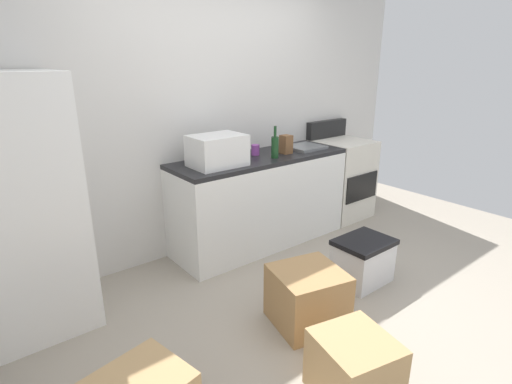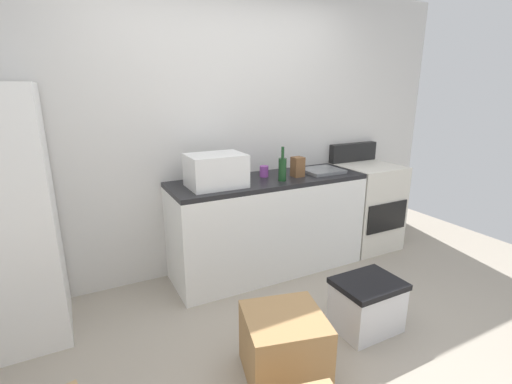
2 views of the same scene
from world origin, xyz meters
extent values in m
plane|color=#9E9384|center=(0.00, 0.00, 0.00)|extent=(6.00, 6.00, 0.00)
cube|color=silver|center=(0.00, 1.55, 1.30)|extent=(5.00, 0.10, 2.60)
cube|color=white|center=(0.30, 1.20, 0.43)|extent=(1.80, 0.60, 0.86)
cube|color=black|center=(0.30, 1.20, 0.88)|extent=(1.80, 0.60, 0.04)
cube|color=white|center=(-1.75, 1.15, 0.86)|extent=(0.68, 0.66, 1.72)
cube|color=silver|center=(1.52, 1.20, 0.45)|extent=(0.60, 0.60, 0.90)
cube|color=black|center=(1.52, 0.90, 0.42)|extent=(0.52, 0.02, 0.30)
cube|color=black|center=(1.52, 1.46, 1.00)|extent=(0.60, 0.08, 0.20)
cube|color=white|center=(-0.22, 1.15, 1.04)|extent=(0.46, 0.34, 0.27)
cube|color=slate|center=(0.88, 1.17, 0.92)|extent=(0.36, 0.32, 0.03)
cylinder|color=#193F1E|center=(0.36, 1.06, 1.00)|extent=(0.07, 0.07, 0.20)
cylinder|color=#193F1E|center=(0.36, 1.06, 1.15)|extent=(0.03, 0.03, 0.10)
cylinder|color=purple|center=(0.29, 1.27, 0.95)|extent=(0.08, 0.08, 0.10)
cube|color=brown|center=(0.57, 1.14, 0.99)|extent=(0.10, 0.10, 0.18)
cube|color=#A37A4C|center=(-0.28, -0.03, 0.20)|extent=(0.56, 0.55, 0.41)
cube|color=tan|center=(-0.55, -0.66, 0.19)|extent=(0.47, 0.48, 0.37)
cube|color=silver|center=(0.48, 0.07, 0.17)|extent=(0.44, 0.34, 0.34)
cube|color=black|center=(0.48, 0.07, 0.36)|extent=(0.46, 0.36, 0.04)
camera|label=1|loc=(-2.07, -1.71, 1.79)|focal=28.10mm
camera|label=2|loc=(-1.28, -1.60, 1.69)|focal=25.66mm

